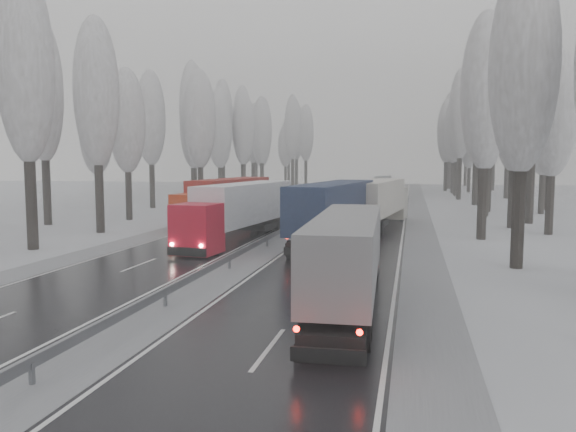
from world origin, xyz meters
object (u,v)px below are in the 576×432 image
at_px(truck_grey_tarp, 349,251).
at_px(truck_blue_box, 338,208).
at_px(truck_red_white, 241,208).
at_px(truck_cream_box, 380,200).
at_px(box_truck_distant, 383,183).
at_px(truck_red_red, 226,198).

relative_size(truck_grey_tarp, truck_blue_box, 0.85).
bearing_deg(truck_red_white, truck_cream_box, 55.03).
xyz_separation_m(truck_blue_box, box_truck_distant, (-0.30, 69.55, -0.97)).
bearing_deg(truck_blue_box, truck_grey_tarp, -73.97).
xyz_separation_m(truck_cream_box, box_truck_distant, (-2.63, 59.00, -0.86)).
bearing_deg(truck_red_white, truck_grey_tarp, -53.35).
relative_size(truck_blue_box, truck_red_white, 1.04).
bearing_deg(truck_cream_box, truck_grey_tarp, -81.85).
relative_size(truck_grey_tarp, truck_red_red, 0.88).
bearing_deg(truck_red_white, box_truck_distant, 90.58).
height_order(truck_cream_box, truck_red_red, truck_red_red).
xyz_separation_m(truck_cream_box, truck_red_white, (-9.32, -10.71, 0.01)).
relative_size(truck_blue_box, box_truck_distant, 2.05).
distance_m(truck_grey_tarp, truck_red_red, 29.02).
bearing_deg(truck_grey_tarp, box_truck_distant, 89.73).
xyz_separation_m(truck_blue_box, truck_red_white, (-6.99, -0.16, -0.09)).
bearing_deg(box_truck_distant, truck_cream_box, -84.26).
relative_size(truck_red_white, truck_red_red, 0.99).
bearing_deg(truck_blue_box, truck_red_red, 147.92).
bearing_deg(truck_cream_box, truck_blue_box, -94.83).
relative_size(box_truck_distant, truck_red_red, 0.50).
height_order(box_truck_distant, truck_red_white, truck_red_white).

